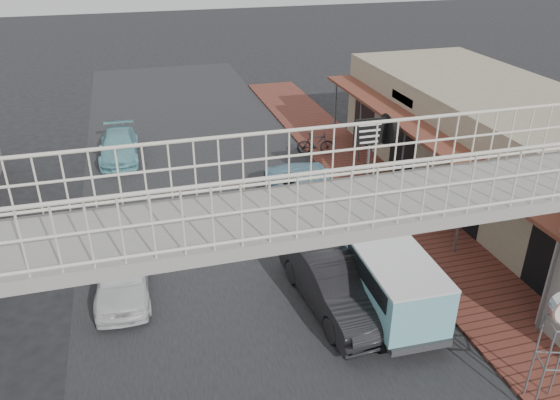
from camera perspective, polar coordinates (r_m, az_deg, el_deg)
ground at (r=15.69m, az=-2.47°, el=-11.25°), size 120.00×120.00×0.00m
road_strip at (r=15.69m, az=-2.47°, el=-11.24°), size 10.00×60.00×0.01m
sidewalk at (r=20.10m, az=13.75°, el=-2.58°), size 3.00×40.00×0.10m
shophouse_row at (r=22.43m, az=23.18°, el=4.68°), size 7.20×18.00×4.00m
footbridge at (r=10.69m, az=2.32°, el=-10.64°), size 16.40×2.40×6.34m
white_hatchback at (r=16.55m, az=-16.16°, el=-7.42°), size 1.71×3.86×1.29m
dark_sedan at (r=15.41m, az=5.82°, el=-8.57°), size 2.03×4.84×1.55m
angkot_curb at (r=20.76m, az=2.77°, el=1.34°), size 2.46×5.28×1.46m
angkot_far at (r=26.11m, az=-16.48°, el=5.42°), size 1.84×4.18×1.20m
angkot_van at (r=15.06m, az=11.63°, el=-7.91°), size 1.94×4.01×1.94m
motorcycle_near at (r=21.03m, az=8.30°, el=0.92°), size 1.87×1.26×0.93m
motorcycle_far at (r=25.32m, az=3.77°, el=5.91°), size 1.82×0.93×1.05m
arrow_sign at (r=20.72m, az=11.57°, el=7.12°), size 1.96×1.23×3.41m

